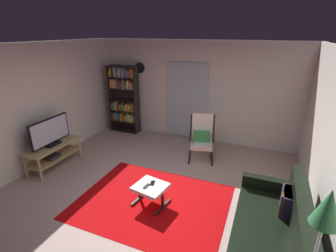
{
  "coord_description": "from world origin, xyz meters",
  "views": [
    {
      "loc": [
        1.79,
        -3.29,
        2.8
      ],
      "look_at": [
        0.04,
        0.98,
        1.03
      ],
      "focal_mm": 26.56,
      "sensor_mm": 36.0,
      "label": 1
    }
  ],
  "objects": [
    {
      "name": "area_rug",
      "position": [
        0.18,
        -0.08,
        0.0
      ],
      "size": [
        2.55,
        1.98,
        0.01
      ],
      "primitive_type": "cube",
      "color": "#BB080A",
      "rests_on": "ground"
    },
    {
      "name": "ottoman",
      "position": [
        0.18,
        -0.13,
        0.3
      ],
      "size": [
        0.59,
        0.56,
        0.37
      ],
      "color": "white",
      "rests_on": "ground"
    },
    {
      "name": "floor_lamp_by_sofa",
      "position": [
        2.29,
        -1.56,
        1.48
      ],
      "size": [
        0.22,
        0.22,
        1.8
      ],
      "color": "#A5A5AD",
      "rests_on": "ground"
    },
    {
      "name": "lounge_armchair",
      "position": [
        0.52,
        1.88,
        0.53
      ],
      "size": [
        0.7,
        0.76,
        1.02
      ],
      "color": "black",
      "rests_on": "ground"
    },
    {
      "name": "tv_stand",
      "position": [
        -2.34,
        0.23,
        0.34
      ],
      "size": [
        0.51,
        1.24,
        0.51
      ],
      "color": "tan",
      "rests_on": "ground"
    },
    {
      "name": "wall_left",
      "position": [
        -2.7,
        0.0,
        1.3
      ],
      "size": [
        0.06,
        6.0,
        2.6
      ],
      "primitive_type": "cube",
      "color": "silver",
      "rests_on": "ground"
    },
    {
      "name": "glass_door_panel",
      "position": [
        -0.17,
        2.83,
        1.05
      ],
      "size": [
        1.1,
        0.01,
        2.0
      ],
      "primitive_type": "cube",
      "color": "silver"
    },
    {
      "name": "ground_plane",
      "position": [
        0.0,
        0.0,
        0.0
      ],
      "size": [
        7.02,
        7.02,
        0.0
      ],
      "primitive_type": "plane",
      "color": "#B69A91"
    },
    {
      "name": "television",
      "position": [
        -2.34,
        0.24,
        0.8
      ],
      "size": [
        0.2,
        0.99,
        0.6
      ],
      "color": "black",
      "rests_on": "tv_stand"
    },
    {
      "name": "bookshelf_near_tv",
      "position": [
        -2.0,
        2.63,
        1.04
      ],
      "size": [
        0.85,
        0.3,
        1.91
      ],
      "color": "black",
      "rests_on": "ground"
    },
    {
      "name": "leather_sofa",
      "position": [
        2.11,
        -0.45,
        0.31
      ],
      "size": [
        0.87,
        1.99,
        0.9
      ],
      "color": "black",
      "rests_on": "ground"
    },
    {
      "name": "wall_clock",
      "position": [
        -1.55,
        2.82,
        1.85
      ],
      "size": [
        0.29,
        0.03,
        0.29
      ],
      "color": "silver"
    },
    {
      "name": "cell_phone",
      "position": [
        0.18,
        -0.05,
        0.37
      ],
      "size": [
        0.09,
        0.15,
        0.01
      ],
      "primitive_type": "cube",
      "rotation": [
        0.0,
        0.0,
        0.19
      ],
      "color": "black",
      "rests_on": "ottoman"
    },
    {
      "name": "tv_remote",
      "position": [
        0.12,
        -0.18,
        0.37
      ],
      "size": [
        0.05,
        0.15,
        0.02
      ],
      "primitive_type": "cube",
      "rotation": [
        0.0,
        0.0,
        -0.1
      ],
      "color": "black",
      "rests_on": "ottoman"
    },
    {
      "name": "wall_back",
      "position": [
        0.0,
        2.9,
        1.3
      ],
      "size": [
        5.6,
        0.06,
        2.6
      ],
      "primitive_type": "cube",
      "color": "silver",
      "rests_on": "ground"
    }
  ]
}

